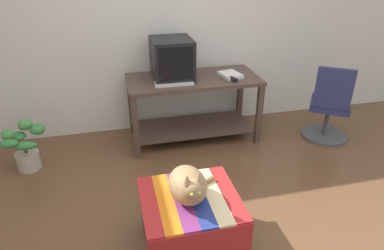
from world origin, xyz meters
The scene contains 11 objects.
ground_plane centered at (0.00, 0.00, 0.00)m, with size 14.00×14.00×0.00m, color brown.
back_wall centered at (0.00, 2.05, 1.30)m, with size 8.00×0.10×2.60m, color silver.
desk centered at (0.22, 1.60, 0.50)m, with size 1.44×0.67×0.74m.
tv_monitor centered at (-0.01, 1.65, 0.94)m, with size 0.42×0.48×0.43m.
keyboard centered at (-0.03, 1.45, 0.75)m, with size 0.40×0.15×0.02m, color beige.
book centered at (0.62, 1.55, 0.75)m, with size 0.20×0.25×0.04m, color white.
ottoman_with_blanket centered at (-0.20, 0.00, 0.21)m, with size 0.68×0.66×0.43m.
cat centered at (-0.21, -0.02, 0.55)m, with size 0.38×0.39×0.29m.
potted_plant centered at (-1.55, 1.35, 0.24)m, with size 0.39×0.31×0.51m.
office_chair centered at (1.70, 1.21, 0.39)m, with size 0.58×0.58×0.89m.
stapler centered at (0.60, 1.40, 0.76)m, with size 0.04×0.11×0.04m, color black.
Camera 1 is at (-0.63, -1.85, 1.96)m, focal length 31.93 mm.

